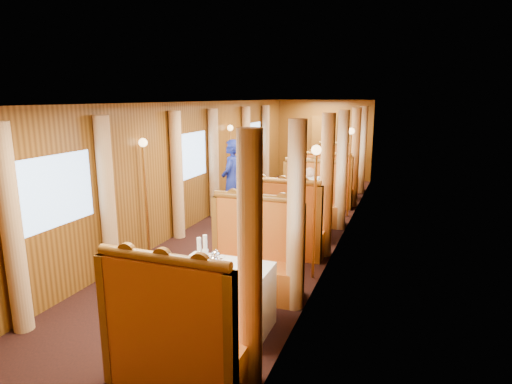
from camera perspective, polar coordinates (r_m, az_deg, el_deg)
The scene contains 48 objects.
floor at distance 8.39m, azimuth 0.77°, elevation -5.43°, with size 3.00×12.00×0.01m, color black, non-canonical shape.
ceiling at distance 7.97m, azimuth 0.83°, elevation 11.92°, with size 3.00×12.00×0.01m, color silver, non-canonical shape.
wall_far at distance 13.85m, azimuth 9.05°, elevation 6.87°, with size 3.00×2.50×0.01m, color brown, non-canonical shape.
wall_left at distance 8.69m, azimuth -8.60°, elevation 3.55°, with size 12.00×2.50×0.01m, color brown, non-canonical shape.
wall_right at distance 7.73m, azimuth 11.36°, elevation 2.33°, with size 12.00×2.50×0.01m, color brown, non-canonical shape.
doorway_far at distance 13.85m, azimuth 8.99°, elevation 5.83°, with size 0.80×0.04×2.00m, color #8E5B20.
table_near at distance 4.97m, azimuth -4.50°, elevation -13.99°, with size 1.05×0.72×0.75m, color white.
banquette_near_fwd at distance 4.16m, azimuth -10.62°, elevation -19.10°, with size 1.30×0.55×1.34m.
banquette_near_aft at distance 5.80m, azimuth -0.32°, elevation -9.38°, with size 1.30×0.55×1.34m.
table_mid at distance 8.07m, azimuth 5.82°, elevation -3.43°, with size 1.05×0.72×0.75m, color white.
banquette_mid_fwd at distance 7.12m, azimuth 3.81°, elevation -5.19°, with size 1.30×0.55×1.34m.
banquette_mid_aft at distance 9.01m, azimuth 7.42°, elevation -1.45°, with size 1.30×0.55×1.34m.
table_far at distance 11.41m, azimuth 10.17°, elevation 1.18°, with size 1.05×0.72×0.75m, color white.
banquette_far_fwd at distance 10.42m, azimuth 9.21°, elevation 0.41°, with size 1.30×0.55×1.34m.
banquette_far_aft at distance 12.38m, azimuth 11.00°, elevation 2.27°, with size 1.30×0.55×1.34m.
tea_tray at distance 4.82m, azimuth -5.94°, elevation -9.90°, with size 0.34×0.26×0.01m, color silver.
teapot_left at distance 4.76m, azimuth -7.49°, elevation -9.32°, with size 0.19×0.14×0.15m, color silver, non-canonical shape.
teapot_right at distance 4.70m, azimuth -5.61°, elevation -9.72°, with size 0.16×0.12×0.13m, color silver, non-canonical shape.
teapot_back at distance 4.83m, azimuth -5.35°, elevation -9.00°, with size 0.17×0.13×0.14m, color silver, non-canonical shape.
fruit_plate at distance 4.56m, azimuth -1.87°, elevation -11.01°, with size 0.22×0.22×0.05m.
cup_inboard at distance 5.02m, azimuth -7.58°, elevation -7.79°, with size 0.08×0.08×0.26m.
cup_outboard at distance 5.11m, azimuth -6.79°, elevation -7.41°, with size 0.08×0.08×0.26m.
rose_vase_mid at distance 7.92m, azimuth 5.93°, elevation 0.37°, with size 0.06×0.06×0.36m.
rose_vase_far at distance 11.27m, azimuth 10.38°, elevation 3.89°, with size 0.06×0.06×0.36m.
window_left_near at distance 5.87m, azimuth -25.00°, elevation 0.14°, with size 1.20×0.90×0.01m, color #86ADDE, non-canonical shape.
curtain_left_near_a at distance 5.35m, azimuth -29.78°, elevation -4.52°, with size 0.22×0.22×2.35m, color #E3AF74.
curtain_left_near_b at distance 6.42m, azimuth -19.24°, elevation -0.91°, with size 0.22×0.22×2.35m, color #E3AF74.
window_right_near at distance 4.34m, azimuth 4.13°, elevation -2.73°, with size 1.20×0.90×0.01m, color #86ADDE, non-canonical shape.
curtain_right_near_a at distance 3.76m, azimuth -0.82°, elevation -9.61°, with size 0.22×0.22×2.35m, color #E3AF74.
curtain_right_near_b at distance 5.17m, azimuth 5.34°, elevation -3.41°, with size 0.22×0.22×2.35m, color #E3AF74.
window_left_mid at distance 8.65m, azimuth -8.56°, elevation 4.86°, with size 1.20×0.90×0.01m, color #86ADDE, non-canonical shape.
curtain_left_mid_a at distance 7.97m, azimuth -10.49°, elevation 2.13°, with size 0.22×0.22×2.35m, color #E3AF74.
curtain_left_mid_b at distance 9.33m, azimuth -5.66°, elevation 3.79°, with size 0.22×0.22×2.35m, color #E3AF74.
window_right_mid at distance 7.70m, azimuth 11.32°, elevation 3.81°, with size 1.20×0.90×0.01m, color #86ADDE, non-canonical shape.
curtain_right_mid_a at distance 7.01m, azimuth 9.39°, elevation 0.74°, with size 0.22×0.22×2.35m, color #E3AF74.
curtain_right_mid_b at distance 8.52m, azimuth 11.36°, elevation 2.76°, with size 0.22×0.22×2.35m, color #E3AF74.
window_left_far at distance 11.83m, azimuth -0.43°, elevation 7.05°, with size 1.20×0.90×0.01m, color #86ADDE, non-canonical shape.
curtain_left_far_a at distance 11.10m, azimuth -1.32°, elevation 5.25°, with size 0.22×0.22×2.35m, color #E3AF74.
curtain_left_far_b at distance 12.55m, azimuth 1.28°, elevation 6.10°, with size 0.22×0.22×2.35m, color #E3AF74.
window_right_far at distance 11.15m, azimuth 14.12°, elevation 6.33°, with size 1.20×0.90×0.01m, color #86ADDE, non-canonical shape.
curtain_right_far_a at distance 10.42m, azimuth 13.01°, elevation 4.45°, with size 0.22×0.22×2.35m, color #E3AF74.
curtain_right_far_b at distance 11.96m, azimuth 13.96°, elevation 5.41°, with size 0.22×0.22×2.35m, color #E3AF74.
sconce_left_fore at distance 7.14m, azimuth -14.61°, elevation 2.43°, with size 0.14×0.14×1.95m.
sconce_right_fore at distance 6.03m, azimuth 7.91°, elevation 0.90°, with size 0.14×0.14×1.95m.
sconce_left_aft at distance 10.19m, azimuth -3.42°, elevation 5.75°, with size 0.14×0.14×1.95m.
sconce_right_aft at distance 9.44m, azimuth 12.44°, elevation 4.94°, with size 0.14×0.14×1.95m.
steward at distance 8.96m, azimuth -3.26°, elevation 1.47°, with size 0.63×0.42×1.74m, color navy.
passenger at distance 8.68m, azimuth 7.08°, elevation 0.18°, with size 0.40×0.44×0.76m.
Camera 1 is at (2.62, -7.53, 2.60)m, focal length 30.00 mm.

